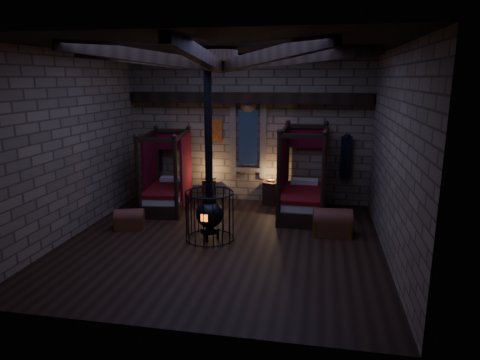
% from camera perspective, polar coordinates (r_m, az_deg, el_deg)
% --- Properties ---
extents(room, '(7.02, 7.02, 4.29)m').
position_cam_1_polar(room, '(9.13, -2.48, 14.35)').
color(room, black).
rests_on(room, ground).
extents(bed_left, '(1.32, 2.16, 2.14)m').
position_cam_1_polar(bed_left, '(12.23, -9.66, -1.28)').
color(bed_left, black).
rests_on(bed_left, ground).
extents(bed_right, '(1.22, 2.25, 2.33)m').
position_cam_1_polar(bed_right, '(11.55, 8.37, -1.86)').
color(bed_right, black).
rests_on(bed_right, ground).
extents(trunk_left, '(0.79, 0.62, 0.51)m').
position_cam_1_polar(trunk_left, '(10.81, -14.51, -5.17)').
color(trunk_left, brown).
rests_on(trunk_left, ground).
extents(trunk_right, '(0.92, 0.62, 0.65)m').
position_cam_1_polar(trunk_right, '(10.29, 12.17, -5.62)').
color(trunk_right, brown).
rests_on(trunk_right, ground).
extents(nightstand_left, '(0.50, 0.49, 0.84)m').
position_cam_1_polar(nightstand_left, '(12.71, -4.13, -1.38)').
color(nightstand_left, black).
rests_on(nightstand_left, ground).
extents(nightstand_right, '(0.48, 0.47, 0.74)m').
position_cam_1_polar(nightstand_right, '(12.44, 4.10, -1.73)').
color(nightstand_right, black).
rests_on(nightstand_right, ground).
extents(stove, '(1.10, 1.10, 4.05)m').
position_cam_1_polar(stove, '(9.66, -4.06, -4.28)').
color(stove, black).
rests_on(stove, ground).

